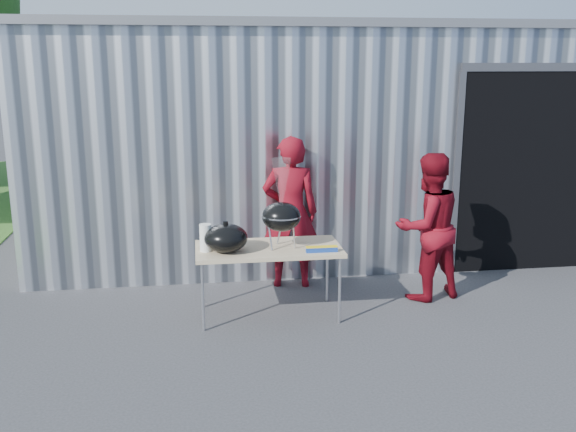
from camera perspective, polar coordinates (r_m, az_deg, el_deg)
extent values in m
plane|color=#323234|center=(6.40, 2.52, -10.62)|extent=(80.00, 80.00, 0.00)
cube|color=silver|center=(10.66, 2.17, 7.59)|extent=(8.00, 6.00, 3.00)
cube|color=slate|center=(10.60, 2.24, 15.95)|extent=(8.20, 6.20, 0.10)
cube|color=black|center=(9.23, 20.47, 4.22)|extent=(2.40, 1.20, 2.50)
cube|color=#4C4C51|center=(8.63, 23.02, 12.10)|extent=(2.52, 0.08, 0.10)
cube|color=tan|center=(6.65, -1.75, -2.95)|extent=(1.50, 0.75, 0.04)
cylinder|color=silver|center=(6.43, -7.58, -7.17)|extent=(0.03, 0.03, 0.71)
cylinder|color=silver|center=(6.58, 4.61, -6.60)|extent=(0.03, 0.03, 0.71)
cylinder|color=silver|center=(7.02, -7.65, -5.35)|extent=(0.03, 0.03, 0.71)
cylinder|color=silver|center=(7.16, 3.50, -4.88)|extent=(0.03, 0.03, 0.71)
ellipsoid|color=black|center=(6.53, -0.60, -0.06)|extent=(0.40, 0.40, 0.30)
cylinder|color=silver|center=(6.53, -0.60, 0.03)|extent=(0.40, 0.40, 0.02)
cylinder|color=silver|center=(6.53, -0.60, 0.13)|extent=(0.38, 0.38, 0.01)
cylinder|color=silver|center=(6.72, -0.75, -1.51)|extent=(0.02, 0.02, 0.24)
cylinder|color=silver|center=(6.50, -1.57, -2.03)|extent=(0.02, 0.02, 0.24)
cylinder|color=silver|center=(6.54, 0.54, -1.95)|extent=(0.02, 0.02, 0.24)
cylinder|color=#C05B45|center=(6.51, -1.61, 0.22)|extent=(0.02, 0.14, 0.02)
cylinder|color=#C05B45|center=(6.52, -1.20, 0.23)|extent=(0.02, 0.14, 0.02)
cylinder|color=#C05B45|center=(6.52, -0.80, 0.25)|extent=(0.02, 0.14, 0.02)
cylinder|color=#C05B45|center=(6.53, -0.40, 0.26)|extent=(0.02, 0.14, 0.02)
cylinder|color=#C05B45|center=(6.53, 0.01, 0.27)|extent=(0.02, 0.14, 0.02)
cylinder|color=#C05B45|center=(6.54, 0.41, 0.29)|extent=(0.02, 0.14, 0.02)
cone|color=silver|center=(6.46, -0.60, 2.72)|extent=(0.20, 0.20, 0.55)
ellipsoid|color=black|center=(6.47, -5.54, -1.96)|extent=(0.44, 0.44, 0.29)
cylinder|color=black|center=(6.43, -5.58, -0.61)|extent=(0.05, 0.05, 0.03)
cylinder|color=white|center=(6.52, -7.33, -1.93)|extent=(0.12, 0.12, 0.28)
cube|color=white|center=(6.78, -6.57, -2.07)|extent=(0.20, 0.15, 0.10)
cube|color=navy|center=(6.47, 3.01, -3.00)|extent=(0.32, 0.06, 0.05)
cube|color=yellow|center=(6.46, 3.02, -2.74)|extent=(0.32, 0.06, 0.01)
imported|color=maroon|center=(7.51, 0.21, 0.33)|extent=(0.70, 0.50, 1.79)
imported|color=maroon|center=(7.30, 12.32, -0.94)|extent=(0.95, 0.83, 1.66)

